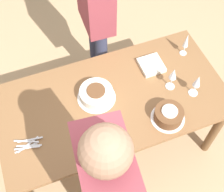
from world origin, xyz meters
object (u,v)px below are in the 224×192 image
at_px(wine_glass_near, 186,41).
at_px(wine_glass_far, 173,75).
at_px(cake_front_chocolate, 169,115).
at_px(person_watching, 96,5).
at_px(wine_glass_extra, 197,82).
at_px(cake_center_white, 96,94).

distance_m(wine_glass_near, wine_glass_far, 0.36).
relative_size(cake_front_chocolate, person_watching, 0.15).
bearing_deg(wine_glass_far, wine_glass_near, 46.19).
height_order(cake_front_chocolate, person_watching, person_watching).
bearing_deg(cake_front_chocolate, wine_glass_extra, 24.74).
bearing_deg(wine_glass_far, cake_front_chocolate, -120.21).
xyz_separation_m(cake_front_chocolate, wine_glass_extra, (0.27, 0.13, 0.09)).
bearing_deg(wine_glass_near, cake_front_chocolate, -127.87).
bearing_deg(wine_glass_extra, wine_glass_near, 72.95).
distance_m(wine_glass_far, person_watching, 0.85).
xyz_separation_m(cake_center_white, wine_glass_far, (0.55, -0.10, 0.10)).
height_order(cake_front_chocolate, wine_glass_extra, wine_glass_extra).
xyz_separation_m(wine_glass_near, person_watching, (-0.56, 0.53, 0.10)).
bearing_deg(wine_glass_extra, person_watching, 115.98).
bearing_deg(wine_glass_near, person_watching, 136.23).
distance_m(wine_glass_near, person_watching, 0.78).
bearing_deg(wine_glass_extra, cake_front_chocolate, -155.26).
distance_m(cake_center_white, wine_glass_far, 0.57).
relative_size(wine_glass_near, wine_glass_far, 1.02).
xyz_separation_m(wine_glass_near, wine_glass_far, (-0.25, -0.26, 0.01)).
xyz_separation_m(cake_center_white, wine_glass_near, (0.80, 0.15, 0.09)).
relative_size(wine_glass_far, person_watching, 0.13).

